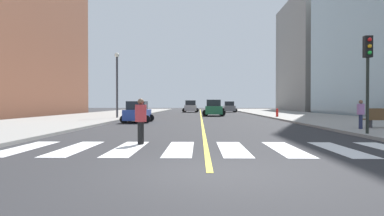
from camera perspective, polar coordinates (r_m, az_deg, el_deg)
name	(u,v)px	position (r m, az deg, el deg)	size (l,w,h in m)	color
ground_plane	(210,173)	(7.68, 3.04, -10.91)	(220.00, 220.00, 0.00)	#28282B
sidewalk_kerb_east	(353,122)	(30.24, 25.52, -2.10)	(10.00, 120.00, 0.15)	gray
sidewalk_kerb_west	(54,121)	(30.04, -22.27, -2.10)	(10.00, 120.00, 0.15)	gray
crosswalk_paint	(206,149)	(11.62, 2.41, -6.88)	(13.50, 4.00, 0.01)	silver
lane_divider_paint	(201,114)	(47.54, 1.50, -1.09)	(0.16, 80.00, 0.01)	yellow
parking_garage_concrete	(330,55)	(80.39, 22.20, 8.21)	(18.00, 24.00, 24.07)	gray
car_blue_nearest	(138,113)	(27.97, -9.16, -0.76)	(2.44, 3.89, 1.73)	#2D479E
car_green_second	(213,108)	(42.05, 3.64, -0.06)	(2.85, 4.53, 2.01)	#236B42
car_silver_third	(191,107)	(59.72, -0.25, 0.22)	(2.94, 4.67, 2.08)	#B7B7BC
car_gray_fourth	(229,107)	(60.83, 6.29, 0.15)	(2.72, 4.30, 1.91)	slate
traffic_light_near_corner	(368,65)	(17.81, 27.51, 6.48)	(0.36, 0.41, 4.54)	black
park_bench	(381,118)	(22.45, 29.27, -1.53)	(1.84, 0.73, 1.12)	brown
pedestrian_crossing	(141,119)	(12.96, -8.63, -1.86)	(0.43, 0.43, 1.74)	black
pedestrian_waiting_east	(361,113)	(20.82, 26.55, -0.75)	(0.39, 0.39, 1.59)	#232847
fire_hydrant	(277,113)	(37.02, 14.16, -0.75)	(0.26, 0.26, 0.89)	red
street_lamp	(117,79)	(34.37, -12.52, 4.84)	(0.44, 0.44, 6.41)	#38383D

